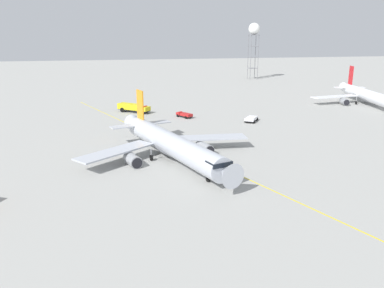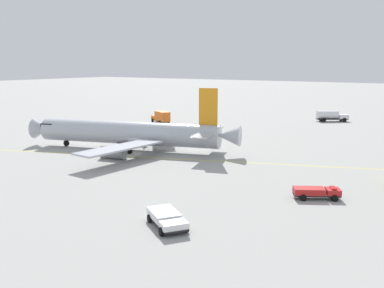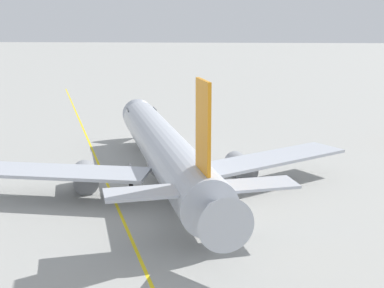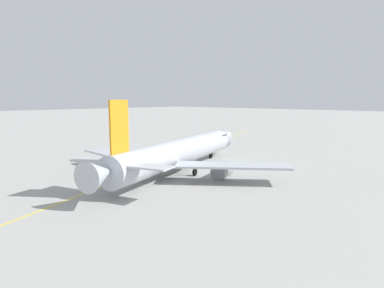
# 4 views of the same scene
# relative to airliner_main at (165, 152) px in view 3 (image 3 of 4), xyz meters

# --- Properties ---
(ground_plane) EXTENTS (600.00, 600.00, 0.00)m
(ground_plane) POSITION_rel_airliner_main_xyz_m (2.16, -1.36, -2.89)
(ground_plane) COLOR #9E9E99
(airliner_main) EXTENTS (38.95, 33.89, 11.33)m
(airliner_main) POSITION_rel_airliner_main_xyz_m (0.00, 0.00, 0.00)
(airliner_main) COLOR #B2B7C1
(airliner_main) RESTS_ON ground_plane
(taxiway_centreline) EXTENTS (136.10, 49.42, 0.01)m
(taxiway_centreline) POSITION_rel_airliner_main_xyz_m (1.94, -5.05, -2.88)
(taxiway_centreline) COLOR yellow
(taxiway_centreline) RESTS_ON ground_plane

